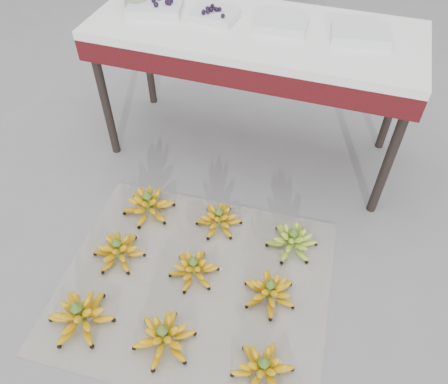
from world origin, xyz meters
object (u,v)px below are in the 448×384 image
(tray_far_left, at_px, (156,7))
(tray_right, at_px, (281,24))
(newspaper_mat, at_px, (195,283))
(bunch_front_center, at_px, (164,337))
(bunch_back_right, at_px, (292,241))
(bunch_mid_center, at_px, (194,268))
(bunch_mid_right, at_px, (270,291))
(tray_left, at_px, (214,16))
(bunch_front_right, at_px, (263,369))
(bunch_back_center, at_px, (219,219))
(bunch_mid_left, at_px, (118,250))
(bunch_back_left, at_px, (148,204))
(bunch_front_left, at_px, (80,316))
(tray_far_right, at_px, (361,34))
(vendor_table, at_px, (254,43))

(tray_far_left, xyz_separation_m, tray_right, (0.66, 0.03, -0.00))
(newspaper_mat, distance_m, bunch_front_center, 0.32)
(bunch_back_right, distance_m, tray_far_left, 1.38)
(bunch_front_center, distance_m, bunch_mid_center, 0.36)
(bunch_mid_right, bearing_deg, tray_far_left, 147.89)
(tray_left, bearing_deg, bunch_front_right, -63.95)
(bunch_front_center, distance_m, bunch_back_center, 0.68)
(bunch_mid_left, bearing_deg, bunch_mid_center, 15.74)
(bunch_front_right, distance_m, tray_left, 1.67)
(bunch_mid_center, height_order, bunch_mid_right, bunch_mid_right)
(bunch_mid_left, height_order, bunch_back_left, bunch_back_left)
(bunch_front_left, height_order, tray_far_right, tray_far_right)
(bunch_mid_left, height_order, vendor_table, vendor_table)
(tray_far_left, distance_m, tray_left, 0.32)
(bunch_mid_left, height_order, bunch_mid_center, bunch_mid_left)
(bunch_back_left, bearing_deg, bunch_front_left, -98.62)
(bunch_front_left, bearing_deg, tray_far_left, 100.93)
(bunch_front_center, distance_m, tray_right, 1.55)
(bunch_mid_left, bearing_deg, tray_far_right, 61.94)
(bunch_back_right, height_order, tray_left, tray_left)
(tray_right, bearing_deg, bunch_back_right, -67.31)
(bunch_front_center, bearing_deg, vendor_table, 71.85)
(bunch_back_center, xyz_separation_m, tray_left, (-0.24, 0.65, 0.76))
(tray_far_left, height_order, tray_far_right, tray_far_left)
(bunch_front_right, relative_size, bunch_back_right, 0.93)
(bunch_mid_right, bearing_deg, vendor_table, 125.91)
(newspaper_mat, bearing_deg, tray_left, 103.33)
(tray_far_right, bearing_deg, tray_left, -177.97)
(bunch_front_center, height_order, vendor_table, vendor_table)
(bunch_mid_center, bearing_deg, bunch_back_center, 78.15)
(bunch_back_right, distance_m, vendor_table, 1.02)
(tray_far_left, xyz_separation_m, tray_left, (0.32, 0.01, -0.00))
(bunch_mid_left, relative_size, bunch_back_right, 0.99)
(bunch_mid_right, bearing_deg, bunch_back_left, 172.47)
(bunch_mid_right, height_order, tray_left, tray_left)
(newspaper_mat, xyz_separation_m, bunch_front_left, (-0.40, -0.34, 0.06))
(newspaper_mat, relative_size, bunch_mid_right, 4.19)
(bunch_front_center, distance_m, tray_far_right, 1.64)
(tray_right, bearing_deg, bunch_front_right, -77.06)
(tray_right, xyz_separation_m, tray_far_right, (0.38, 0.01, 0.00))
(bunch_back_center, bearing_deg, tray_far_left, 120.14)
(bunch_back_center, distance_m, tray_far_left, 1.14)
(bunch_mid_center, bearing_deg, bunch_front_center, -98.54)
(bunch_back_right, height_order, vendor_table, vendor_table)
(tray_far_left, bearing_deg, bunch_mid_right, -47.00)
(bunch_mid_right, height_order, bunch_back_right, bunch_back_right)
(bunch_front_left, bearing_deg, tray_left, 87.67)
(bunch_front_center, xyz_separation_m, bunch_front_right, (0.43, 0.00, -0.00))
(bunch_front_left, distance_m, tray_right, 1.65)
(bunch_front_left, bearing_deg, tray_far_right, 61.93)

